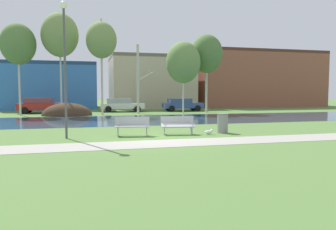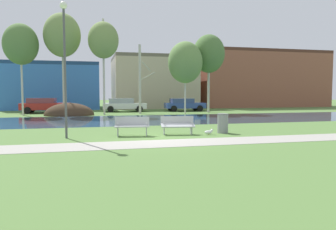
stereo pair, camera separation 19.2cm
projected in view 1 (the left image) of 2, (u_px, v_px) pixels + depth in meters
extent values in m
plane|color=#517538|center=(130.00, 119.00, 23.83)|extent=(120.00, 120.00, 0.00)
cube|color=#9E998E|center=(168.00, 143.00, 12.53)|extent=(60.00, 1.85, 0.01)
cube|color=#2D475B|center=(131.00, 120.00, 23.14)|extent=(80.00, 8.66, 0.01)
ellipsoid|color=#423021|center=(67.00, 115.00, 27.47)|extent=(4.24, 2.83, 2.18)
cube|color=#9EA0A3|center=(132.00, 127.00, 14.52)|extent=(1.65, 0.69, 0.05)
cube|color=#9EA0A3|center=(132.00, 121.00, 14.78)|extent=(1.60, 0.30, 0.40)
cube|color=#9EA0A3|center=(118.00, 131.00, 14.52)|extent=(0.10, 0.43, 0.45)
cube|color=#9EA0A3|center=(147.00, 131.00, 14.67)|extent=(0.10, 0.43, 0.45)
cylinder|color=#9EA0A3|center=(118.00, 124.00, 14.46)|extent=(0.08, 0.28, 0.04)
cylinder|color=#9EA0A3|center=(147.00, 123.00, 14.60)|extent=(0.08, 0.28, 0.04)
cube|color=#9EA0A3|center=(178.00, 125.00, 15.06)|extent=(1.65, 0.69, 0.18)
cube|color=#9EA0A3|center=(177.00, 120.00, 15.32)|extent=(1.60, 0.30, 0.40)
cube|color=#9EA0A3|center=(164.00, 130.00, 15.06)|extent=(0.10, 0.43, 0.45)
cube|color=#9EA0A3|center=(191.00, 130.00, 15.20)|extent=(0.10, 0.43, 0.45)
cylinder|color=#9EA0A3|center=(164.00, 122.00, 14.99)|extent=(0.08, 0.28, 0.04)
cylinder|color=#9EA0A3|center=(191.00, 122.00, 15.14)|extent=(0.08, 0.28, 0.04)
cylinder|color=gray|center=(223.00, 123.00, 15.74)|extent=(0.52, 0.52, 0.96)
torus|color=#494A4C|center=(223.00, 114.00, 15.71)|extent=(0.55, 0.55, 0.04)
ellipsoid|color=white|center=(208.00, 132.00, 15.08)|extent=(0.39, 0.18, 0.18)
sphere|color=white|center=(212.00, 130.00, 15.11)|extent=(0.12, 0.12, 0.12)
cone|color=gold|center=(213.00, 130.00, 15.13)|extent=(0.07, 0.04, 0.04)
cylinder|color=gold|center=(209.00, 134.00, 15.05)|extent=(0.01, 0.01, 0.10)
cylinder|color=gold|center=(208.00, 134.00, 15.12)|extent=(0.01, 0.01, 0.10)
cylinder|color=#4C4C51|center=(65.00, 74.00, 13.65)|extent=(0.10, 0.10, 5.58)
sphere|color=white|center=(63.00, 5.00, 13.44)|extent=(0.32, 0.32, 0.32)
cylinder|color=beige|center=(19.00, 70.00, 27.30)|extent=(0.17, 0.17, 7.89)
ellipsoid|color=#567A3D|center=(18.00, 44.00, 27.14)|extent=(2.94, 2.94, 3.53)
cylinder|color=#BCB7A8|center=(61.00, 64.00, 28.20)|extent=(0.15, 0.15, 9.08)
ellipsoid|color=olive|center=(60.00, 35.00, 28.02)|extent=(3.23, 3.23, 3.87)
cylinder|color=beige|center=(102.00, 67.00, 28.05)|extent=(0.18, 0.18, 8.48)
ellipsoid|color=olive|center=(101.00, 40.00, 27.88)|extent=(2.68, 2.68, 3.22)
cylinder|color=beige|center=(138.00, 79.00, 29.70)|extent=(0.23, 0.23, 6.47)
cylinder|color=beige|center=(146.00, 76.00, 30.45)|extent=(1.18, 1.68, 0.73)
cylinder|color=beige|center=(145.00, 66.00, 29.21)|extent=(1.04, 1.02, 0.85)
cylinder|color=beige|center=(183.00, 81.00, 29.95)|extent=(0.15, 0.15, 6.19)
ellipsoid|color=#668947|center=(183.00, 62.00, 29.82)|extent=(3.26, 3.26, 3.91)
cylinder|color=#BCB7A8|center=(206.00, 75.00, 31.48)|extent=(0.23, 0.23, 7.46)
ellipsoid|color=#4C7038|center=(207.00, 54.00, 31.33)|extent=(3.14, 3.14, 3.77)
cube|color=maroon|center=(43.00, 106.00, 30.56)|extent=(4.59, 2.00, 0.64)
cube|color=brown|center=(39.00, 101.00, 30.44)|extent=(2.59, 1.72, 0.49)
cylinder|color=black|center=(61.00, 109.00, 31.81)|extent=(0.65, 0.24, 0.64)
cylinder|color=black|center=(59.00, 110.00, 29.99)|extent=(0.65, 0.24, 0.64)
cylinder|color=black|center=(29.00, 109.00, 31.16)|extent=(0.65, 0.24, 0.64)
cylinder|color=black|center=(25.00, 111.00, 29.35)|extent=(0.65, 0.24, 0.64)
cube|color=silver|center=(122.00, 106.00, 32.85)|extent=(4.50, 1.86, 0.56)
cube|color=#949AAC|center=(119.00, 101.00, 32.74)|extent=(2.53, 1.59, 0.50)
cylinder|color=black|center=(136.00, 108.00, 34.03)|extent=(0.65, 0.24, 0.64)
cylinder|color=black|center=(137.00, 109.00, 32.35)|extent=(0.65, 0.24, 0.64)
cylinder|color=black|center=(108.00, 108.00, 33.39)|extent=(0.65, 0.24, 0.64)
cylinder|color=black|center=(108.00, 109.00, 31.72)|extent=(0.65, 0.24, 0.64)
cube|color=#2D4793|center=(183.00, 105.00, 33.84)|extent=(4.29, 1.89, 0.55)
cube|color=#32457F|center=(180.00, 101.00, 33.73)|extent=(2.42, 1.62, 0.48)
cylinder|color=black|center=(193.00, 108.00, 35.02)|extent=(0.65, 0.24, 0.64)
cylinder|color=black|center=(198.00, 108.00, 33.30)|extent=(0.65, 0.24, 0.64)
cylinder|color=black|center=(168.00, 108.00, 34.41)|extent=(0.65, 0.24, 0.64)
cylinder|color=black|center=(172.00, 109.00, 32.70)|extent=(0.65, 0.24, 0.64)
cube|color=#3870C6|center=(52.00, 88.00, 39.43)|extent=(10.69, 9.88, 5.08)
cube|color=navy|center=(51.00, 66.00, 39.23)|extent=(10.69, 9.88, 0.40)
cube|color=#BCAD8E|center=(150.00, 84.00, 41.74)|extent=(10.21, 9.13, 6.18)
cube|color=#675F4E|center=(150.00, 59.00, 41.50)|extent=(10.21, 9.13, 0.40)
cube|color=brown|center=(254.00, 81.00, 45.55)|extent=(17.98, 8.89, 7.26)
cube|color=#4E2C21|center=(254.00, 54.00, 45.28)|extent=(17.98, 8.89, 0.40)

